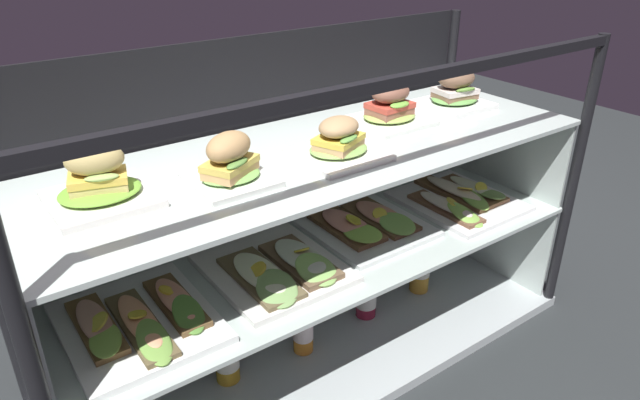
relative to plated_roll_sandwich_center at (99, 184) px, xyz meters
The scene contains 20 objects.
ground_plane 0.88m from the plated_roll_sandwich_center, ahead, with size 6.00×6.00×0.02m, color #282C2D.
case_base_deck 0.86m from the plated_roll_sandwich_center, ahead, with size 1.53×0.55×0.03m, color #B3BCBD.
case_frame 0.59m from the plated_roll_sandwich_center, 15.91° to the left, with size 1.53×0.55×0.89m.
riser_lower_tier 0.73m from the plated_roll_sandwich_center, ahead, with size 1.47×0.49×0.32m.
shelf_lower_glass 0.63m from the plated_roll_sandwich_center, ahead, with size 1.48×0.51×0.01m, color silver.
riser_upper_tier 0.57m from the plated_roll_sandwich_center, ahead, with size 1.47×0.49×0.27m.
shelf_upper_glass 0.54m from the plated_roll_sandwich_center, ahead, with size 1.48×0.51×0.01m, color silver.
plated_roll_sandwich_center is the anchor object (origin of this frame).
plated_roll_sandwich_right_of_center 0.27m from the plated_roll_sandwich_center, 15.72° to the right, with size 0.17×0.17×0.12m.
plated_roll_sandwich_far_right 0.55m from the plated_roll_sandwich_center, ahead, with size 0.20×0.20×0.10m.
plated_roll_sandwich_near_right_corner 0.81m from the plated_roll_sandwich_center, ahead, with size 0.20×0.20×0.12m.
plated_roll_sandwich_mid_right 1.07m from the plated_roll_sandwich_center, ahead, with size 0.19×0.19×0.12m.
open_sandwich_tray_far_left 0.31m from the plated_roll_sandwich_center, 79.90° to the right, with size 0.31×0.36×0.06m.
open_sandwich_tray_left_of_center 0.48m from the plated_roll_sandwich_center, 11.07° to the right, with size 0.31×0.36×0.07m.
open_sandwich_tray_mid_left 0.76m from the plated_roll_sandwich_center, ahead, with size 0.31×0.35×0.06m.
open_sandwich_tray_right_of_center 1.08m from the plated_roll_sandwich_center, ahead, with size 0.31×0.35×0.06m.
juice_bottle_back_center 0.60m from the plated_roll_sandwich_center, ahead, with size 0.07×0.07×0.24m.
juice_bottle_front_right_end 0.74m from the plated_roll_sandwich_center, ahead, with size 0.06×0.06×0.21m.
juice_bottle_near_post 0.91m from the plated_roll_sandwich_center, ahead, with size 0.07×0.07×0.25m.
juice_bottle_back_right 1.10m from the plated_roll_sandwich_center, ahead, with size 0.07×0.07×0.26m.
Camera 1 is at (-0.79, -1.09, 1.17)m, focal length 32.29 mm.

